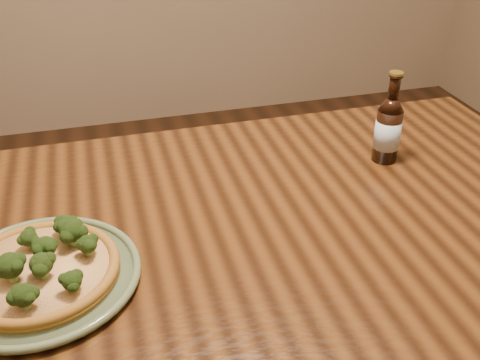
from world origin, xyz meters
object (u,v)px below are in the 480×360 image
object	(u,v)px
plate	(41,277)
beer_bottle	(388,129)
table	(208,276)
pizza	(40,268)

from	to	relation	value
plate	beer_bottle	world-z (taller)	beer_bottle
table	pizza	world-z (taller)	pizza
table	plate	xyz separation A→B (m)	(-0.28, -0.05, 0.10)
plate	beer_bottle	size ratio (longest dim) A/B	1.57
pizza	beer_bottle	distance (m)	0.76
table	pizza	distance (m)	0.31
plate	table	bearing A→B (deg)	9.38
beer_bottle	table	bearing A→B (deg)	-140.33
table	plate	world-z (taller)	plate
plate	beer_bottle	distance (m)	0.77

